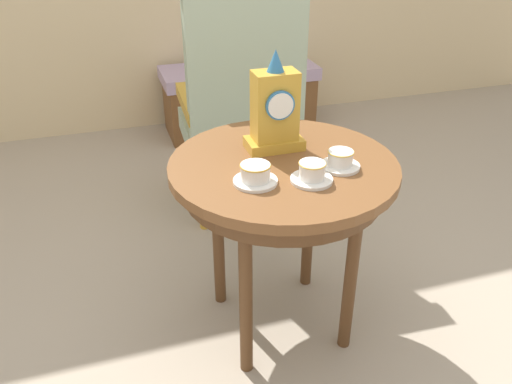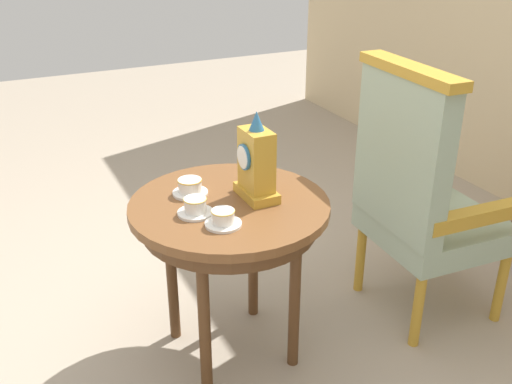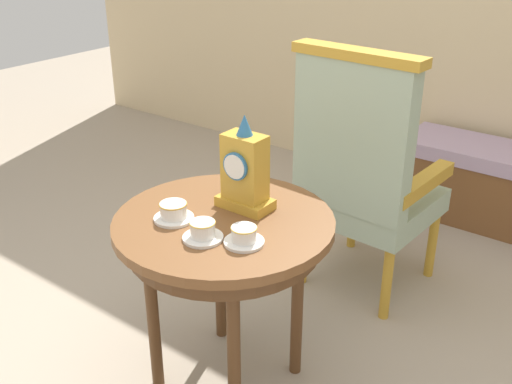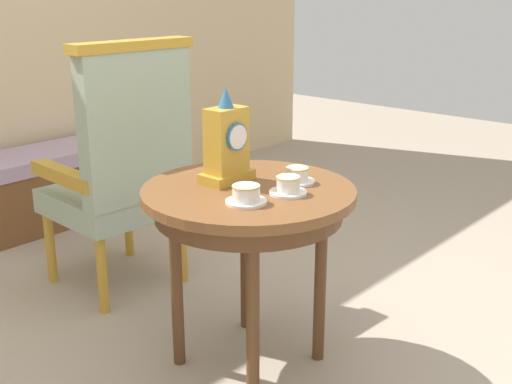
{
  "view_description": "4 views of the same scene",
  "coord_description": "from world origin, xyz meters",
  "px_view_note": "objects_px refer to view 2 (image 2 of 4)",
  "views": [
    {
      "loc": [
        -0.47,
        -1.35,
        1.44
      ],
      "look_at": [
        -0.02,
        0.1,
        0.57
      ],
      "focal_mm": 36.83,
      "sensor_mm": 36.0,
      "label": 1
    },
    {
      "loc": [
        1.88,
        -0.7,
        1.65
      ],
      "look_at": [
        0.08,
        0.18,
        0.71
      ],
      "focal_mm": 41.63,
      "sensor_mm": 36.0,
      "label": 2
    },
    {
      "loc": [
        1.24,
        -1.31,
        1.63
      ],
      "look_at": [
        0.11,
        0.2,
        0.75
      ],
      "focal_mm": 42.7,
      "sensor_mm": 36.0,
      "label": 3
    },
    {
      "loc": [
        -1.54,
        -1.39,
        1.37
      ],
      "look_at": [
        0.16,
        0.12,
        0.63
      ],
      "focal_mm": 46.01,
      "sensor_mm": 36.0,
      "label": 4
    }
  ],
  "objects_px": {
    "teacup_left": "(190,187)",
    "armchair": "(420,192)",
    "side_table": "(230,221)",
    "teacup_center": "(223,219)",
    "mantel_clock": "(256,164)",
    "teacup_right": "(195,207)"
  },
  "relations": [
    {
      "from": "teacup_left",
      "to": "armchair",
      "type": "height_order",
      "value": "armchair"
    },
    {
      "from": "teacup_center",
      "to": "armchair",
      "type": "xyz_separation_m",
      "value": [
        -0.06,
        0.92,
        -0.12
      ]
    },
    {
      "from": "side_table",
      "to": "armchair",
      "type": "distance_m",
      "value": 0.83
    },
    {
      "from": "teacup_left",
      "to": "teacup_right",
      "type": "xyz_separation_m",
      "value": [
        0.16,
        -0.04,
        -0.0
      ]
    },
    {
      "from": "side_table",
      "to": "teacup_center",
      "type": "distance_m",
      "value": 0.21
    },
    {
      "from": "side_table",
      "to": "mantel_clock",
      "type": "distance_m",
      "value": 0.24
    },
    {
      "from": "teacup_right",
      "to": "teacup_left",
      "type": "bearing_deg",
      "value": 166.2
    },
    {
      "from": "teacup_right",
      "to": "mantel_clock",
      "type": "relative_size",
      "value": 0.38
    },
    {
      "from": "teacup_center",
      "to": "armchair",
      "type": "relative_size",
      "value": 0.11
    },
    {
      "from": "side_table",
      "to": "teacup_center",
      "type": "bearing_deg",
      "value": -29.96
    },
    {
      "from": "armchair",
      "to": "side_table",
      "type": "bearing_deg",
      "value": -96.39
    },
    {
      "from": "side_table",
      "to": "teacup_right",
      "type": "distance_m",
      "value": 0.18
    },
    {
      "from": "teacup_left",
      "to": "mantel_clock",
      "type": "bearing_deg",
      "value": 57.94
    },
    {
      "from": "mantel_clock",
      "to": "armchair",
      "type": "distance_m",
      "value": 0.76
    },
    {
      "from": "teacup_right",
      "to": "teacup_center",
      "type": "distance_m",
      "value": 0.13
    },
    {
      "from": "side_table",
      "to": "teacup_right",
      "type": "height_order",
      "value": "teacup_right"
    },
    {
      "from": "mantel_clock",
      "to": "teacup_right",
      "type": "bearing_deg",
      "value": -83.1
    },
    {
      "from": "teacup_center",
      "to": "teacup_left",
      "type": "bearing_deg",
      "value": -176.84
    },
    {
      "from": "teacup_center",
      "to": "armchair",
      "type": "height_order",
      "value": "armchair"
    },
    {
      "from": "teacup_left",
      "to": "side_table",
      "type": "bearing_deg",
      "value": 39.6
    },
    {
      "from": "mantel_clock",
      "to": "armchair",
      "type": "relative_size",
      "value": 0.29
    },
    {
      "from": "teacup_left",
      "to": "armchair",
      "type": "distance_m",
      "value": 0.97
    }
  ]
}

